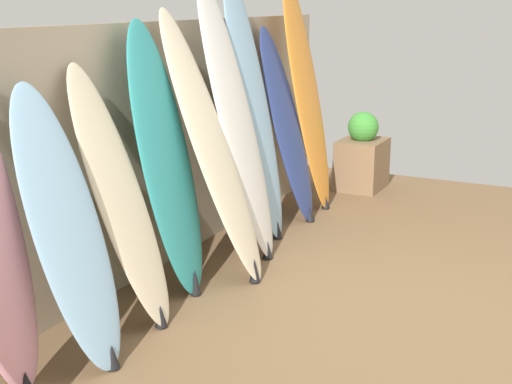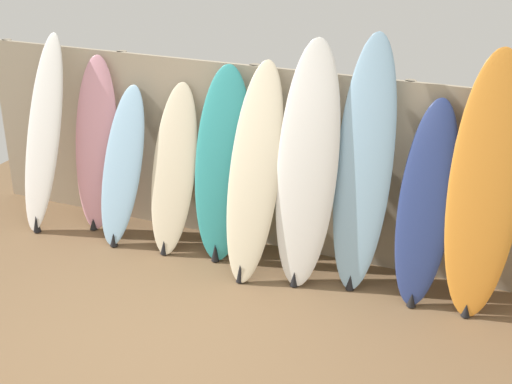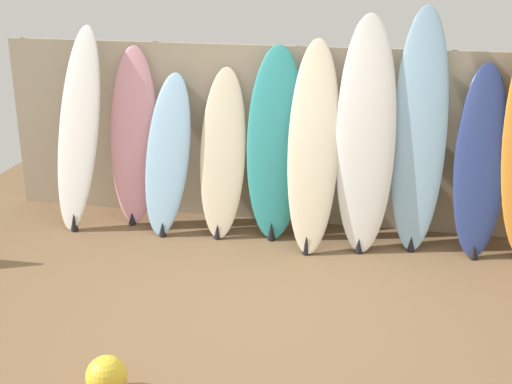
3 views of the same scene
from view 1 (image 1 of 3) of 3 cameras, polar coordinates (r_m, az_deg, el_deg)
ground at (r=4.54m, az=12.42°, el=-10.62°), size 7.68×7.68×0.00m
fence_back at (r=5.07m, az=-9.48°, el=3.03°), size 6.08×0.11×1.80m
surfboard_skyblue_2 at (r=3.92m, az=-14.82°, el=-2.97°), size 0.51×0.64×1.54m
surfboard_cream_3 at (r=4.35m, az=-10.77°, el=-0.61°), size 0.48×0.65×1.60m
surfboard_teal_4 at (r=4.74m, az=-7.15°, el=2.40°), size 0.58×0.49×1.84m
surfboard_cream_5 at (r=4.98m, az=-3.51°, el=3.45°), size 0.52×0.81×1.91m
surfboard_white_6 at (r=5.39m, az=-1.57°, el=5.72°), size 0.59×0.67×2.15m
surfboard_skyblue_7 at (r=5.85m, az=-0.17°, el=6.79°), size 0.50×0.54×2.22m
surfboard_navy_8 at (r=6.37m, az=2.49°, el=5.30°), size 0.49×0.59×1.74m
surfboard_orange_9 at (r=6.75m, az=4.09°, el=7.77°), size 0.59×0.53×2.19m
planter_box at (r=7.62m, az=8.48°, el=2.80°), size 0.57×0.45×0.82m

